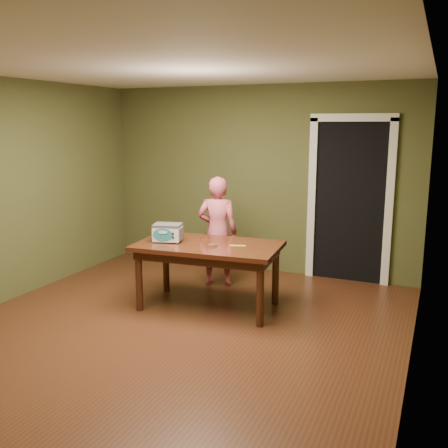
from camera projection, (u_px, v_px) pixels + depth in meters
name	position (u px, v px, depth m)	size (l,w,h in m)	color
floor	(171.00, 333.00, 5.04)	(5.00, 5.00, 0.00)	#4E2816
room_shell	(167.00, 163.00, 4.70)	(4.52, 5.02, 2.61)	#4A512B
doorway	(353.00, 199.00, 6.81)	(1.10, 0.66, 2.25)	black
dining_table	(208.00, 252.00, 5.62)	(1.67, 1.03, 0.75)	#3B180D
toy_oven	(168.00, 232.00, 5.69)	(0.37, 0.30, 0.20)	#4C4F54
baking_pan	(213.00, 245.00, 5.49)	(0.10, 0.10, 0.02)	silver
spatula	(238.00, 246.00, 5.50)	(0.18, 0.03, 0.01)	#EFE368
child	(218.00, 232.00, 6.40)	(0.52, 0.34, 1.43)	#D5576F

